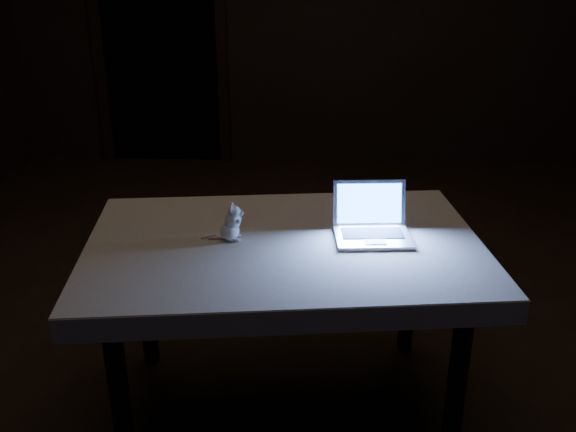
# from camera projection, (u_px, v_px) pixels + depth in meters

# --- Properties ---
(floor) EXTENTS (5.00, 5.00, 0.00)m
(floor) POSITION_uv_depth(u_px,v_px,m) (283.00, 323.00, 3.06)
(floor) COLOR black
(floor) RESTS_ON ground
(doorway) EXTENTS (1.06, 0.36, 2.13)m
(doorway) POSITION_uv_depth(u_px,v_px,m) (159.00, 28.00, 4.99)
(doorway) COLOR black
(doorway) RESTS_ON back_wall
(table) EXTENTS (1.39, 0.99, 0.70)m
(table) POSITION_uv_depth(u_px,v_px,m) (285.00, 327.00, 2.39)
(table) COLOR black
(table) RESTS_ON floor
(tablecloth) EXTENTS (1.56, 1.23, 0.08)m
(tablecloth) POSITION_uv_depth(u_px,v_px,m) (288.00, 252.00, 2.27)
(tablecloth) COLOR beige
(tablecloth) RESTS_ON table
(laptop) EXTENTS (0.28, 0.25, 0.18)m
(laptop) POSITION_uv_depth(u_px,v_px,m) (374.00, 216.00, 2.23)
(laptop) COLOR silver
(laptop) RESTS_ON tablecloth
(plush_mouse) EXTENTS (0.13, 0.13, 0.14)m
(plush_mouse) POSITION_uv_depth(u_px,v_px,m) (230.00, 222.00, 2.24)
(plush_mouse) COLOR white
(plush_mouse) RESTS_ON tablecloth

